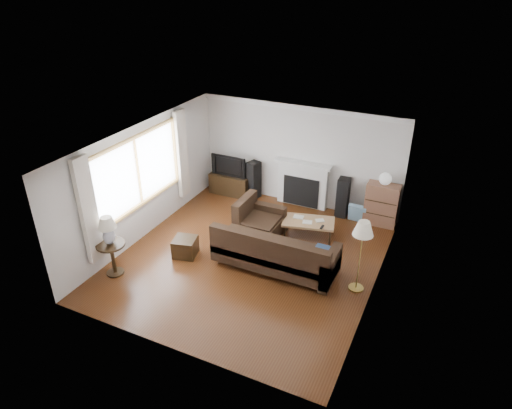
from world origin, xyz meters
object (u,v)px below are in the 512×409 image
at_px(tv_stand, 231,184).
at_px(coffee_table, 308,229).
at_px(sectional_sofa, 275,250).
at_px(bookshelf, 382,205).
at_px(floor_lamp, 360,256).
at_px(side_table, 113,259).

relative_size(tv_stand, coffee_table, 0.97).
bearing_deg(sectional_sofa, bookshelf, 60.26).
height_order(coffee_table, floor_lamp, floor_lamp).
relative_size(coffee_table, floor_lamp, 0.77).
bearing_deg(side_table, bookshelf, 44.02).
bearing_deg(side_table, coffee_table, 43.71).
xyz_separation_m(tv_stand, bookshelf, (3.85, 0.05, 0.24)).
distance_m(tv_stand, sectional_sofa, 3.49).
bearing_deg(floor_lamp, tv_stand, 147.53).
bearing_deg(floor_lamp, sectional_sofa, -178.21).
height_order(bookshelf, floor_lamp, floor_lamp).
bearing_deg(tv_stand, bookshelf, 0.75).
bearing_deg(sectional_sofa, side_table, -151.66).
bearing_deg(bookshelf, sectional_sofa, -119.74).
xyz_separation_m(bookshelf, sectional_sofa, (-1.50, -2.63, -0.08)).
bearing_deg(floor_lamp, bookshelf, 92.57).
xyz_separation_m(sectional_sofa, side_table, (-2.75, -1.49, -0.08)).
distance_m(sectional_sofa, coffee_table, 1.37).
height_order(tv_stand, bookshelf, bookshelf).
relative_size(bookshelf, floor_lamp, 0.70).
bearing_deg(sectional_sofa, coffee_table, 81.32).
distance_m(tv_stand, coffee_table, 2.84).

